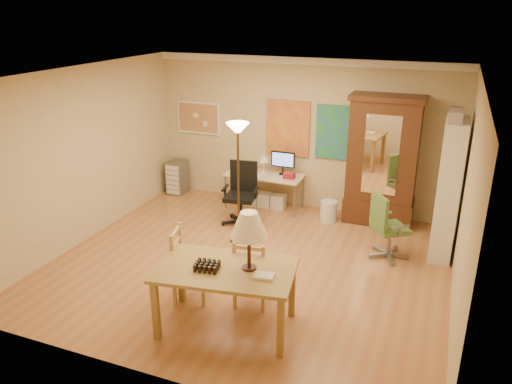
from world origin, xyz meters
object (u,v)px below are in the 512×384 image
at_px(office_chair_green, 387,241).
at_px(armoire, 382,169).
at_px(computer_desk, 266,187).
at_px(office_chair_black, 241,208).
at_px(dining_table, 234,256).
at_px(bookshelf, 448,190).

xyz_separation_m(office_chair_green, armoire, (-0.32, 1.28, 0.68)).
bearing_deg(computer_desk, office_chair_black, -99.33).
bearing_deg(dining_table, armoire, 73.68).
xyz_separation_m(office_chair_black, bookshelf, (3.23, 0.09, 0.74)).
xyz_separation_m(dining_table, bookshelf, (2.14, 2.83, 0.10)).
relative_size(office_chair_black, office_chair_green, 1.07).
relative_size(dining_table, armoire, 0.76).
relative_size(dining_table, office_chair_black, 1.56).
distance_m(dining_table, computer_desk, 3.75).
xyz_separation_m(dining_table, office_chair_black, (-1.09, 2.74, -0.63)).
relative_size(dining_table, bookshelf, 0.81).
relative_size(dining_table, office_chair_green, 1.66).
xyz_separation_m(computer_desk, armoire, (2.03, 0.09, 0.56)).
relative_size(armoire, bookshelf, 1.07).
height_order(dining_table, armoire, armoire).
distance_m(office_chair_black, office_chair_green, 2.51).
xyz_separation_m(dining_table, office_chair_green, (1.40, 2.40, -0.65)).
bearing_deg(bookshelf, office_chair_black, -178.46).
height_order(dining_table, office_chair_green, dining_table).
xyz_separation_m(computer_desk, office_chair_green, (2.35, -1.19, -0.12)).
relative_size(office_chair_black, armoire, 0.49).
bearing_deg(bookshelf, computer_desk, 166.17).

